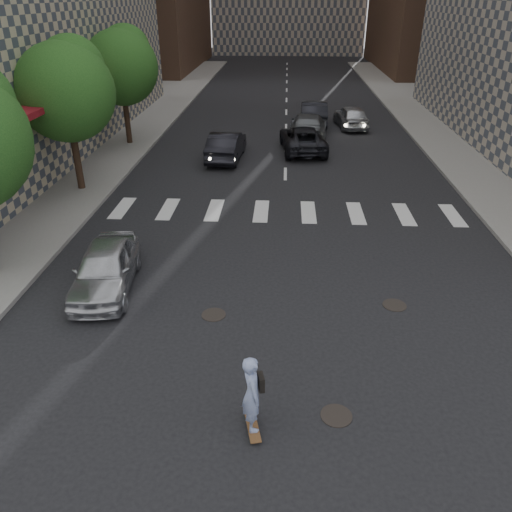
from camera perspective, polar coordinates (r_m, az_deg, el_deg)
The scene contains 14 objects.
ground at distance 13.42m, azimuth 3.07°, elevation -9.93°, with size 160.00×160.00×0.00m, color black.
sidewalk_left at distance 34.79m, azimuth -21.82°, elevation 12.40°, with size 13.00×80.00×0.15m, color gray.
tree_b at distance 23.94m, azimuth -20.78°, elevation 17.61°, with size 4.20×4.20×6.60m.
tree_c at distance 31.38m, azimuth -15.06°, elevation 20.47°, with size 4.20×4.20×6.60m.
manhole_a at distance 11.61m, azimuth 9.17°, elevation -17.56°, with size 0.70×0.70×0.02m, color black.
manhole_b at distance 14.50m, azimuth -4.86°, elevation -6.70°, with size 0.70×0.70×0.02m, color black.
manhole_c at distance 15.42m, azimuth 15.55°, elevation -5.43°, with size 0.70×0.70×0.02m, color black.
skateboarder at distance 10.53m, azimuth -0.41°, elevation -15.41°, with size 0.57×0.98×1.89m.
silver_sedan at distance 16.04m, azimuth -16.83°, elevation -1.32°, with size 1.68×4.19×1.43m, color silver.
traffic_car_a at distance 28.20m, azimuth -3.41°, elevation 12.50°, with size 1.62×4.64×1.53m, color black.
traffic_car_b at distance 32.40m, azimuth 5.99°, elevation 14.48°, with size 2.24×5.50×1.60m, color slate.
traffic_car_c at distance 29.84m, azimuth 5.36°, elevation 13.19°, with size 2.37×5.14×1.43m, color black.
traffic_car_d at distance 35.95m, azimuth 10.82°, elevation 15.41°, with size 1.77×4.41×1.50m, color silver.
traffic_car_e at distance 36.33m, azimuth 6.60°, elevation 15.94°, with size 1.73×4.96×1.63m, color black.
Camera 1 is at (-0.10, -10.61, 8.21)m, focal length 35.00 mm.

